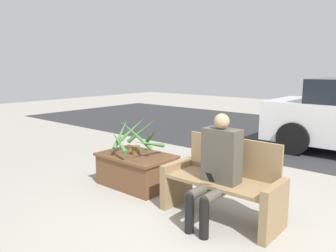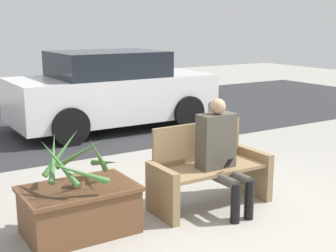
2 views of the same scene
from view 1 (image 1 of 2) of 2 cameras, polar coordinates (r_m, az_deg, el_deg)
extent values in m
plane|color=#9E998E|center=(3.98, 6.59, -16.39)|extent=(30.00, 30.00, 0.00)
cube|color=#2D2D30|center=(9.16, 27.17, -2.18)|extent=(20.00, 6.00, 0.01)
cube|color=#8C704C|center=(4.36, 1.56, -9.82)|extent=(0.09, 0.58, 0.58)
cube|color=#8C704C|center=(3.74, 18.05, -13.81)|extent=(0.09, 0.58, 0.58)
cube|color=#8C704C|center=(3.95, 9.17, -9.52)|extent=(1.23, 0.53, 0.04)
cube|color=#8C704C|center=(4.10, 11.23, -5.16)|extent=(1.23, 0.04, 0.46)
cube|color=#4C473D|center=(3.80, 9.33, -5.08)|extent=(0.42, 0.22, 0.62)
sphere|color=tan|center=(3.70, 9.34, 0.82)|extent=(0.18, 0.18, 0.18)
cylinder|color=#4C473D|center=(3.77, 5.99, -10.96)|extent=(0.11, 0.48, 0.11)
cylinder|color=#4C473D|center=(3.67, 8.51, -11.60)|extent=(0.11, 0.48, 0.11)
cylinder|color=black|center=(3.67, 3.76, -14.99)|extent=(0.10, 0.10, 0.43)
cylinder|color=black|center=(3.57, 6.32, -15.78)|extent=(0.10, 0.10, 0.43)
cube|color=black|center=(3.67, 7.36, -8.86)|extent=(0.07, 0.09, 0.12)
cube|color=brown|center=(5.03, -5.55, -7.62)|extent=(1.08, 0.69, 0.49)
cube|color=brown|center=(4.97, -5.59, -5.16)|extent=(1.13, 0.74, 0.04)
cylinder|color=brown|center=(4.95, -5.61, -4.21)|extent=(0.13, 0.13, 0.13)
cone|color=#427538|center=(4.72, -3.15, -3.13)|extent=(0.07, 0.60, 0.21)
cone|color=#427538|center=(4.97, -2.77, -1.56)|extent=(0.51, 0.32, 0.36)
cone|color=#427538|center=(5.10, -4.61, -0.82)|extent=(0.49, 0.25, 0.43)
cone|color=#427538|center=(5.11, -6.55, -0.87)|extent=(0.27, 0.49, 0.43)
cone|color=#427538|center=(4.99, -8.19, -1.26)|extent=(0.26, 0.50, 0.41)
cone|color=#427538|center=(4.81, -8.68, -2.56)|extent=(0.57, 0.26, 0.28)
cone|color=#427538|center=(4.68, -5.57, -1.60)|extent=(0.37, 0.39, 0.46)
cylinder|color=black|center=(7.21, 20.93, -2.07)|extent=(0.67, 0.18, 0.67)
cylinder|color=black|center=(8.91, 24.82, -0.13)|extent=(0.67, 0.18, 0.67)
camera|label=2|loc=(5.13, -60.60, 8.45)|focal=50.00mm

